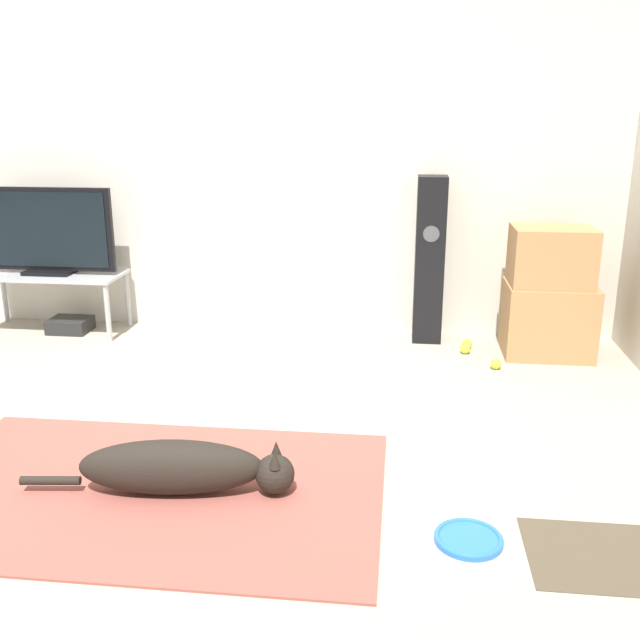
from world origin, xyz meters
name	(u,v)px	position (x,y,z in m)	size (l,w,h in m)	color
ground_plane	(157,458)	(0.00, 0.00, 0.00)	(12.00, 12.00, 0.00)	#9E9384
wall_back	(246,149)	(0.00, 2.10, 1.27)	(8.00, 0.06, 2.55)	beige
area_rug	(147,490)	(0.06, -0.29, 0.01)	(1.98, 1.24, 0.01)	#934C42
dog	(183,468)	(0.22, -0.30, 0.12)	(1.14, 0.28, 0.23)	black
frisbee	(469,539)	(1.37, -0.50, 0.01)	(0.26, 0.26, 0.03)	blue
cardboard_box_lower	(548,320)	(2.05, 1.69, 0.23)	(0.55, 0.43, 0.47)	#A87A4C
cardboard_box_upper	(551,256)	(2.03, 1.69, 0.65)	(0.50, 0.38, 0.37)	#A87A4C
floor_speaker	(429,260)	(1.28, 1.90, 0.56)	(0.19, 0.20, 1.12)	black
tv_stand	(51,281)	(-1.37, 1.81, 0.37)	(1.01, 0.43, 0.42)	#A8A8AD
tv	(46,232)	(-1.37, 1.81, 0.72)	(0.96, 0.20, 0.60)	black
tennis_ball_by_boxes	(465,349)	(1.53, 1.64, 0.03)	(0.07, 0.07, 0.07)	#C6E033
tennis_ball_near_speaker	(496,364)	(1.69, 1.37, 0.03)	(0.07, 0.07, 0.07)	#C6E033
tennis_ball_loose_on_carpet	(467,344)	(1.55, 1.74, 0.03)	(0.07, 0.07, 0.07)	#C6E033
game_console	(70,325)	(-1.26, 1.80, 0.05)	(0.28, 0.23, 0.10)	black
door_mat	(632,558)	(1.95, -0.54, 0.00)	(0.74, 0.44, 0.01)	#4C4233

